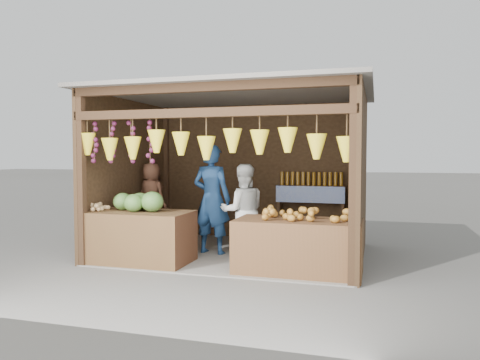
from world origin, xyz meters
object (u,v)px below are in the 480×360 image
counter_right (298,247)px  woman_standing (243,211)px  vendor_seated (151,196)px  man_standing (212,199)px  counter_left (138,237)px

counter_right → woman_standing: 1.30m
vendor_seated → counter_right: bearing=173.9°
counter_right → man_standing: 1.87m
woman_standing → vendor_seated: size_ratio=1.26×
man_standing → woman_standing: size_ratio=1.22×
counter_right → vendor_seated: (-2.85, 1.20, 0.54)m
counter_left → man_standing: bearing=46.5°
counter_right → man_standing: size_ratio=0.95×
counter_right → man_standing: man_standing is taller
counter_right → woman_standing: bearing=143.9°
counter_right → vendor_seated: bearing=157.1°
counter_left → vendor_seated: (-0.41, 1.26, 0.52)m
vendor_seated → man_standing: bearing=-178.6°
counter_left → woman_standing: woman_standing is taller
counter_right → vendor_seated: 3.14m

